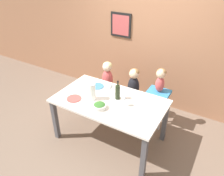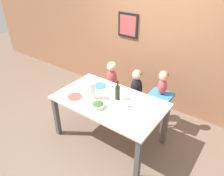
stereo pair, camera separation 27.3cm
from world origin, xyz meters
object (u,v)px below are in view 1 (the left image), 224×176
object	(u,v)px
wine_glass_near	(124,98)
wine_glass_far	(111,87)
dinner_plate_back_left	(97,86)
paper_towel_roll	(92,91)
chair_far_left	(108,91)
wine_bottle	(118,92)
dinner_plate_front_left	(74,99)
person_child_left	(107,75)
person_child_center	(134,82)
chair_far_center	(133,99)
person_baby_right	(161,78)
chair_right_highchair	(158,99)
salad_bowl_large	(100,106)

from	to	relation	value
wine_glass_near	wine_glass_far	size ratio (longest dim) A/B	1.00
dinner_plate_back_left	paper_towel_roll	bearing A→B (deg)	-67.70
chair_far_left	wine_bottle	bearing A→B (deg)	-47.91
wine_bottle	dinner_plate_front_left	size ratio (longest dim) A/B	1.38
person_child_left	person_child_center	xyz separation A→B (m)	(0.55, 0.00, 0.00)
chair_far_center	dinner_plate_back_left	size ratio (longest dim) A/B	2.00
chair_far_left	wine_glass_far	size ratio (longest dim) A/B	2.53
person_baby_right	wine_glass_near	world-z (taller)	person_baby_right
chair_far_center	wine_glass_near	size ratio (longest dim) A/B	2.53
person_child_left	chair_right_highchair	bearing A→B (deg)	-0.08
wine_bottle	wine_glass_far	world-z (taller)	wine_bottle
wine_glass_far	dinner_plate_back_left	distance (m)	0.34
chair_far_left	chair_far_center	world-z (taller)	same
paper_towel_roll	dinner_plate_front_left	size ratio (longest dim) A/B	1.20
chair_right_highchair	dinner_plate_back_left	world-z (taller)	dinner_plate_back_left
chair_far_center	person_baby_right	size ratio (longest dim) A/B	1.07
chair_right_highchair	dinner_plate_front_left	size ratio (longest dim) A/B	3.12
person_baby_right	dinner_plate_front_left	world-z (taller)	person_baby_right
person_child_left	wine_glass_far	size ratio (longest dim) A/B	3.13
chair_right_highchair	dinner_plate_front_left	world-z (taller)	dinner_plate_front_left
person_child_center	dinner_plate_back_left	size ratio (longest dim) A/B	2.46
paper_towel_roll	dinner_plate_front_left	bearing A→B (deg)	-149.89
salad_bowl_large	dinner_plate_back_left	bearing A→B (deg)	127.05
person_child_center	dinner_plate_front_left	world-z (taller)	person_child_center
chair_far_center	wine_glass_far	xyz separation A→B (m)	(-0.14, -0.57, 0.52)
chair_far_left	chair_right_highchair	distance (m)	1.03
chair_far_left	chair_right_highchair	size ratio (longest dim) A/B	0.64
chair_far_left	dinner_plate_front_left	bearing A→B (deg)	-90.01
wine_glass_near	dinner_plate_front_left	size ratio (longest dim) A/B	0.79
person_child_left	person_child_center	world-z (taller)	same
chair_far_left	chair_far_center	size ratio (longest dim) A/B	1.00
chair_far_center	salad_bowl_large	xyz separation A→B (m)	(-0.08, -0.98, 0.44)
chair_right_highchair	paper_towel_roll	size ratio (longest dim) A/B	2.60
wine_glass_near	wine_glass_far	distance (m)	0.38
wine_glass_near	chair_far_left	bearing A→B (deg)	134.68
chair_far_center	wine_bottle	size ratio (longest dim) A/B	1.45
chair_right_highchair	salad_bowl_large	distance (m)	1.16
paper_towel_roll	wine_glass_near	xyz separation A→B (m)	(0.50, 0.09, -0.01)
person_baby_right	wine_glass_far	size ratio (longest dim) A/B	2.37
chair_far_left	dinner_plate_back_left	size ratio (longest dim) A/B	2.00
person_child_left	dinner_plate_front_left	size ratio (longest dim) A/B	2.46
chair_far_left	wine_glass_far	world-z (taller)	wine_glass_far
person_child_left	dinner_plate_back_left	size ratio (longest dim) A/B	2.46
person_child_center	person_baby_right	world-z (taller)	person_baby_right
person_child_left	salad_bowl_large	world-z (taller)	person_child_left
chair_right_highchair	chair_far_left	bearing A→B (deg)	180.00
chair_far_left	paper_towel_roll	world-z (taller)	paper_towel_roll
person_child_center	salad_bowl_large	world-z (taller)	person_child_center
salad_bowl_large	wine_glass_far	bearing A→B (deg)	98.29
wine_bottle	chair_far_left	bearing A→B (deg)	132.09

